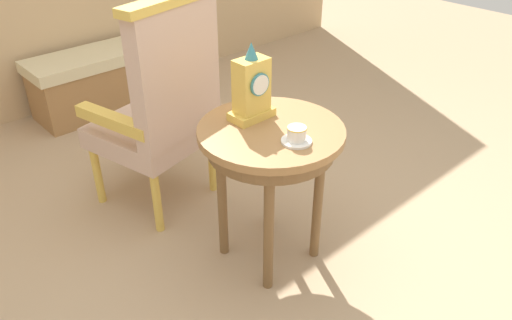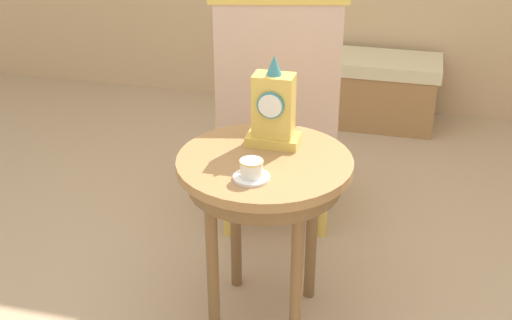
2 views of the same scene
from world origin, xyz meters
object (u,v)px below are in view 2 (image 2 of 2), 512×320
(teacup_left, at_px, (251,170))
(window_bench, at_px, (362,89))
(side_table, at_px, (265,181))
(mantel_clock, at_px, (273,110))
(armchair, at_px, (276,109))

(teacup_left, distance_m, window_bench, 2.21)
(side_table, distance_m, teacup_left, 0.19)
(side_table, bearing_deg, window_bench, 85.21)
(side_table, height_order, mantel_clock, mantel_clock)
(side_table, height_order, teacup_left, teacup_left)
(mantel_clock, distance_m, window_bench, 1.98)
(side_table, relative_size, window_bench, 0.73)
(window_bench, bearing_deg, teacup_left, -94.67)
(teacup_left, distance_m, mantel_clock, 0.29)
(side_table, relative_size, teacup_left, 5.57)
(mantel_clock, bearing_deg, teacup_left, -92.20)
(teacup_left, height_order, mantel_clock, mantel_clock)
(teacup_left, height_order, window_bench, teacup_left)
(teacup_left, xyz_separation_m, armchair, (-0.10, 0.82, -0.12))
(mantel_clock, height_order, armchair, armchair)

